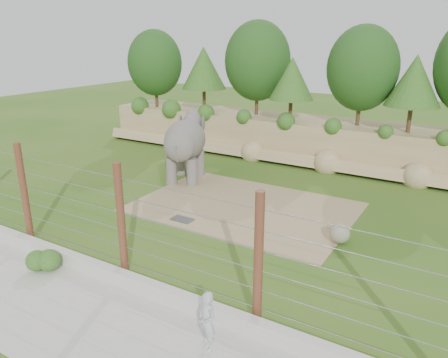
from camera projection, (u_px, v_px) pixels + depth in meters
The scene contains 11 objects.
ground at pixel (200, 227), 18.50m from camera, with size 90.00×90.00×0.00m, color #316118.
back_embankment at pixel (320, 98), 27.26m from camera, with size 30.00×5.52×8.77m.
dirt_patch at pixel (244, 207), 20.69m from camera, with size 10.00×7.00×0.02m, color tan.
drain_grate at pixel (182, 219), 19.24m from camera, with size 1.00×0.60×0.03m, color #262628.
elephant at pixel (185, 149), 24.08m from camera, with size 1.86×4.35×3.52m, color #655E5A, non-canonical shape.
stone_ball at pixel (340, 233), 17.00m from camera, with size 0.79×0.79×0.79m, color gray.
retaining_wall at pixel (114, 275), 14.36m from camera, with size 26.00×0.35×0.50m, color beige.
walkway at pixel (66, 313), 12.81m from camera, with size 26.00×4.00×0.01m, color beige.
barrier_fence at pixel (121, 221), 14.21m from camera, with size 20.26×0.26×4.00m.
walkway_shrub at pixel (41, 261), 14.94m from camera, with size 0.78×0.78×0.78m, color #1B5018.
zookeeper at pixel (207, 322), 11.14m from camera, with size 0.60×0.39×1.64m, color silver.
Camera 1 is at (9.60, -13.94, 7.82)m, focal length 35.00 mm.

